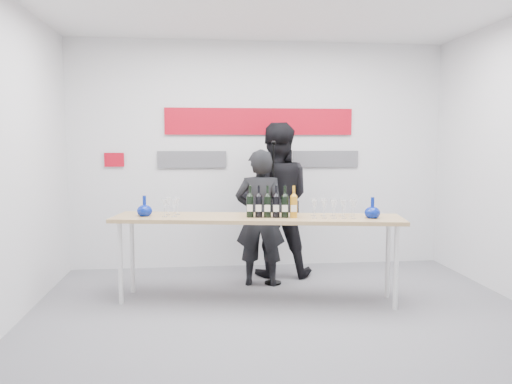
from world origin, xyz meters
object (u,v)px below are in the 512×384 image
presenter_left (260,218)px  tasting_table (257,223)px  mic_stand (273,241)px  presenter_right (276,200)px

presenter_left → tasting_table: bearing=90.4°
presenter_left → mic_stand: (0.16, 0.01, -0.28)m
presenter_left → presenter_right: (0.24, 0.41, 0.16)m
tasting_table → presenter_left: presenter_left is taller
presenter_right → mic_stand: presenter_right is taller
tasting_table → presenter_left: (0.10, 0.59, -0.04)m
presenter_right → tasting_table: bearing=80.0°
tasting_table → mic_stand: 0.73m
tasting_table → presenter_right: presenter_right is taller
presenter_right → mic_stand: (-0.09, -0.40, -0.44)m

